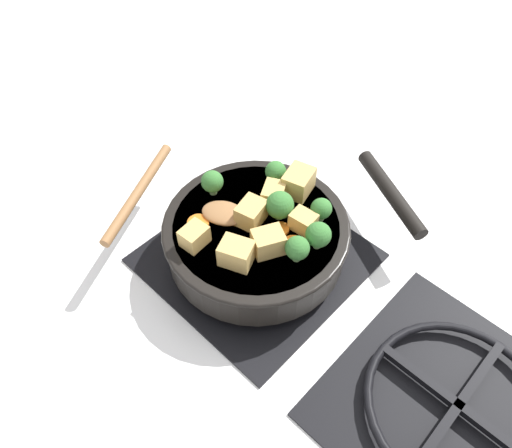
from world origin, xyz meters
name	(u,v)px	position (x,y,z in m)	size (l,w,h in m)	color
ground_plane	(256,258)	(0.00, 0.00, 0.00)	(2.40, 2.40, 0.00)	white
front_burner_grate	(256,254)	(0.00, 0.00, 0.01)	(0.31, 0.31, 0.03)	black
rear_burner_grate	(456,408)	(0.00, 0.36, 0.01)	(0.31, 0.31, 0.03)	black
skillet_pan	(258,235)	(0.00, 0.00, 0.06)	(0.40, 0.34, 0.06)	black
wooden_spoon	(176,201)	(0.06, -0.12, 0.10)	(0.20, 0.22, 0.02)	olive
tofu_cube_center_large	(298,182)	(-0.10, 0.00, 0.11)	(0.05, 0.04, 0.04)	tan
tofu_cube_near_handle	(303,222)	(-0.04, 0.06, 0.10)	(0.04, 0.03, 0.03)	tan
tofu_cube_east_chunk	(274,195)	(-0.05, -0.01, 0.10)	(0.04, 0.03, 0.03)	tan
tofu_cube_west_chunk	(268,242)	(0.02, 0.05, 0.11)	(0.04, 0.03, 0.03)	tan
tofu_cube_back_piece	(194,236)	(0.09, -0.04, 0.10)	(0.04, 0.03, 0.03)	tan
tofu_cube_front_piece	(236,253)	(0.07, 0.03, 0.11)	(0.04, 0.04, 0.04)	tan
tofu_cube_mid_small	(250,214)	(0.00, -0.01, 0.11)	(0.04, 0.03, 0.03)	tan
broccoli_floret_near_spoon	(276,172)	(-0.09, -0.04, 0.11)	(0.03, 0.03, 0.04)	#709956
broccoli_floret_center_top	(213,182)	(0.00, -0.09, 0.11)	(0.03, 0.03, 0.04)	#709956
broccoli_floret_east_rim	(297,248)	(0.01, 0.09, 0.11)	(0.03, 0.03, 0.04)	#709956
broccoli_floret_west_rim	(318,235)	(-0.03, 0.09, 0.11)	(0.04, 0.04, 0.04)	#709956
broccoli_floret_north_edge	(321,209)	(-0.07, 0.06, 0.11)	(0.03, 0.03, 0.04)	#709956
broccoli_floret_south_cluster	(280,205)	(-0.03, 0.02, 0.12)	(0.04, 0.04, 0.05)	#709956
carrot_slice_orange_thin	(280,229)	(-0.02, 0.03, 0.09)	(0.03, 0.03, 0.01)	orange
carrot_slice_near_center	(198,223)	(0.06, -0.06, 0.09)	(0.03, 0.03, 0.01)	orange
carrot_slice_edge_slice	(293,245)	(-0.01, 0.07, 0.09)	(0.03, 0.03, 0.01)	orange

